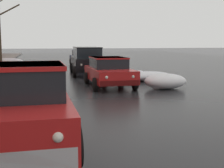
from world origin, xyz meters
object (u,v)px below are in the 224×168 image
sedan_darkblue_parked_far_down_block (82,57)px  sedan_red_parked_kerbside_close (109,71)px  suv_black_parked_kerbside_mid (87,60)px  pickup_truck_red_approaching_near_lane (22,104)px

sedan_darkblue_parked_far_down_block → sedan_red_parked_kerbside_close: bearing=-91.8°
suv_black_parked_kerbside_mid → sedan_darkblue_parked_far_down_block: size_ratio=1.12×
suv_black_parked_kerbside_mid → sedan_darkblue_parked_far_down_block: suv_black_parked_kerbside_mid is taller
suv_black_parked_kerbside_mid → sedan_darkblue_parked_far_down_block: 7.61m
sedan_red_parked_kerbside_close → suv_black_parked_kerbside_mid: suv_black_parked_kerbside_mid is taller
pickup_truck_red_approaching_near_lane → sedan_red_parked_kerbside_close: 8.79m
suv_black_parked_kerbside_mid → sedan_darkblue_parked_far_down_block: (0.68, 7.58, -0.24)m
pickup_truck_red_approaching_near_lane → sedan_red_parked_kerbside_close: (3.59, 8.02, -0.13)m
pickup_truck_red_approaching_near_lane → sedan_darkblue_parked_far_down_block: 21.69m
pickup_truck_red_approaching_near_lane → sedan_darkblue_parked_far_down_block: (4.01, 21.31, -0.13)m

